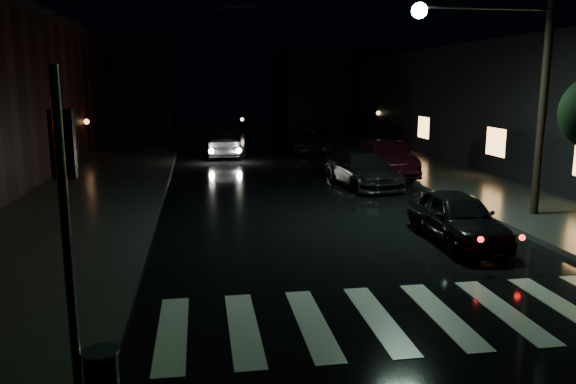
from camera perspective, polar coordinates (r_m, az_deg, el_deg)
name	(u,v)px	position (r m, az deg, el deg)	size (l,w,h in m)	color
ground	(246,341)	(9.48, -4.30, -14.86)	(120.00, 120.00, 0.00)	black
sidewalk_left	(89,188)	(23.27, -19.60, 0.38)	(6.00, 44.00, 0.15)	#282826
sidewalk_right	(450,178)	(25.22, 16.15, 1.38)	(4.00, 44.00, 0.15)	#282826
building_right	(548,105)	(31.86, 24.94, 8.02)	(10.00, 40.00, 6.00)	black
building_far_left	(93,84)	(54.31, -19.20, 10.34)	(14.00, 10.00, 8.00)	black
building_far_right	(351,89)	(55.47, 6.45, 10.36)	(14.00, 10.00, 7.00)	black
crosswalk	(410,316)	(10.55, 12.31, -12.25)	(9.00, 3.00, 0.01)	beige
signal_pole_corner	(85,291)	(7.65, -19.96, -9.47)	(0.68, 0.61, 4.20)	slate
utility_pole	(525,66)	(18.17, 22.97, 11.68)	(4.92, 0.44, 8.00)	black
parked_car_a	(457,217)	(15.39, 16.80, -2.44)	(1.57, 3.91, 1.33)	black
parked_car_b	(387,159)	(25.49, 10.01, 3.35)	(1.65, 4.73, 1.56)	black
parked_car_c	(362,169)	(22.89, 7.51, 2.36)	(1.97, 4.84, 1.40)	black
parked_car_d	(312,138)	(34.50, 2.48, 5.46)	(2.51, 5.45, 1.52)	black
oncoming_car	(222,143)	(31.98, -6.77, 4.99)	(1.65, 4.74, 1.56)	black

